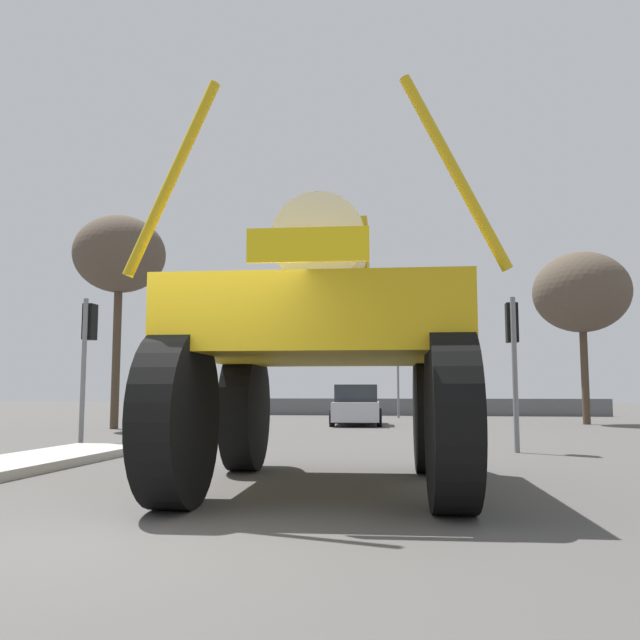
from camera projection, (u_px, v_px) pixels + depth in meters
The scene contains 10 objects.
ground_plane at pixel (351, 428), 23.56m from camera, with size 120.00×120.00×0.00m, color #4C4947.
oversize_sprayer at pixel (326, 345), 8.91m from camera, with size 4.17×5.58×4.68m.
sedan_ahead at pixel (357, 406), 25.45m from camera, with size 2.07×4.19×1.52m.
traffic_signal_near_left at pixel (88, 339), 15.57m from camera, with size 0.24×0.54×3.39m.
traffic_signal_near_right at pixel (513, 339), 14.18m from camera, with size 0.24×0.54×3.23m.
traffic_signal_far_left at pixel (398, 364), 33.03m from camera, with size 0.24×0.55×3.59m.
traffic_signal_far_right at pixel (438, 361), 32.76m from camera, with size 0.24×0.55×3.77m.
bare_tree_left at pixel (120, 256), 23.34m from camera, with size 3.15×3.15×7.36m.
bare_tree_right at pixel (581, 293), 26.42m from camera, with size 3.73×3.73×6.75m.
roadside_barrier at pixel (374, 407), 35.93m from camera, with size 24.28×0.24×0.90m, color #59595B.
Camera 1 is at (2.37, -5.74, 1.23)m, focal length 37.67 mm.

